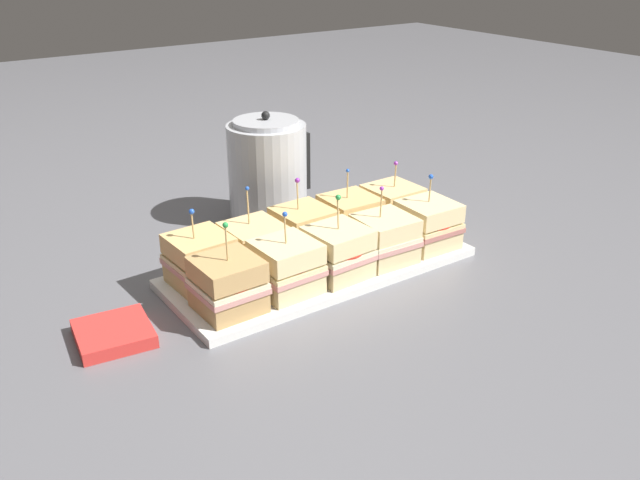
# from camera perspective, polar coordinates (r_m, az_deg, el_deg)

# --- Properties ---
(ground_plane) EXTENTS (6.00, 6.00, 0.00)m
(ground_plane) POSITION_cam_1_polar(r_m,az_deg,el_deg) (1.42, -0.00, -2.61)
(ground_plane) COLOR slate
(serving_platter) EXTENTS (0.64, 0.27, 0.02)m
(serving_platter) POSITION_cam_1_polar(r_m,az_deg,el_deg) (1.41, -0.00, -2.28)
(serving_platter) COLOR silver
(serving_platter) RESTS_ON ground_plane
(sandwich_front_far_left) EXTENTS (0.12, 0.12, 0.17)m
(sandwich_front_far_left) POSITION_cam_1_polar(r_m,az_deg,el_deg) (1.23, -7.77, -3.76)
(sandwich_front_far_left) COLOR tan
(sandwich_front_far_left) RESTS_ON serving_platter
(sandwich_front_left) EXTENTS (0.12, 0.12, 0.16)m
(sandwich_front_left) POSITION_cam_1_polar(r_m,az_deg,el_deg) (1.28, -2.86, -2.29)
(sandwich_front_left) COLOR beige
(sandwich_front_left) RESTS_ON serving_platter
(sandwich_front_center) EXTENTS (0.12, 0.12, 0.17)m
(sandwich_front_center) POSITION_cam_1_polar(r_m,az_deg,el_deg) (1.34, 1.47, -1.04)
(sandwich_front_center) COLOR beige
(sandwich_front_center) RESTS_ON serving_platter
(sandwich_front_right) EXTENTS (0.12, 0.12, 0.16)m
(sandwich_front_right) POSITION_cam_1_polar(r_m,az_deg,el_deg) (1.41, 5.45, 0.12)
(sandwich_front_right) COLOR beige
(sandwich_front_right) RESTS_ON serving_platter
(sandwich_front_far_right) EXTENTS (0.12, 0.12, 0.16)m
(sandwich_front_far_right) POSITION_cam_1_polar(r_m,az_deg,el_deg) (1.49, 9.07, 1.30)
(sandwich_front_far_right) COLOR beige
(sandwich_front_far_right) RESTS_ON serving_platter
(sandwich_back_far_left) EXTENTS (0.12, 0.12, 0.16)m
(sandwich_back_far_left) POSITION_cam_1_polar(r_m,az_deg,el_deg) (1.33, -10.07, -1.68)
(sandwich_back_far_left) COLOR tan
(sandwich_back_far_left) RESTS_ON serving_platter
(sandwich_back_left) EXTENTS (0.12, 0.12, 0.18)m
(sandwich_back_left) POSITION_cam_1_polar(r_m,az_deg,el_deg) (1.37, -5.60, -0.56)
(sandwich_back_left) COLOR #DBB77A
(sandwich_back_left) RESTS_ON serving_platter
(sandwich_back_center) EXTENTS (0.12, 0.12, 0.17)m
(sandwich_back_center) POSITION_cam_1_polar(r_m,az_deg,el_deg) (1.43, -1.37, 0.75)
(sandwich_back_center) COLOR tan
(sandwich_back_center) RESTS_ON serving_platter
(sandwich_back_right) EXTENTS (0.12, 0.12, 0.17)m
(sandwich_back_right) POSITION_cam_1_polar(r_m,az_deg,el_deg) (1.50, 2.53, 1.81)
(sandwich_back_right) COLOR tan
(sandwich_back_right) RESTS_ON serving_platter
(sandwich_back_far_right) EXTENTS (0.12, 0.12, 0.16)m
(sandwich_back_far_right) POSITION_cam_1_polar(r_m,az_deg,el_deg) (1.57, 6.10, 2.76)
(sandwich_back_far_right) COLOR #DBB77A
(sandwich_back_far_right) RESTS_ON serving_platter
(kettle_steel) EXTENTS (0.21, 0.19, 0.27)m
(kettle_steel) POSITION_cam_1_polar(r_m,az_deg,el_deg) (1.63, -4.42, 5.76)
(kettle_steel) COLOR #B7BABF
(kettle_steel) RESTS_ON ground_plane
(napkin_stack) EXTENTS (0.14, 0.14, 0.02)m
(napkin_stack) POSITION_cam_1_polar(r_m,az_deg,el_deg) (1.24, -16.98, -7.54)
(napkin_stack) COLOR red
(napkin_stack) RESTS_ON ground_plane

